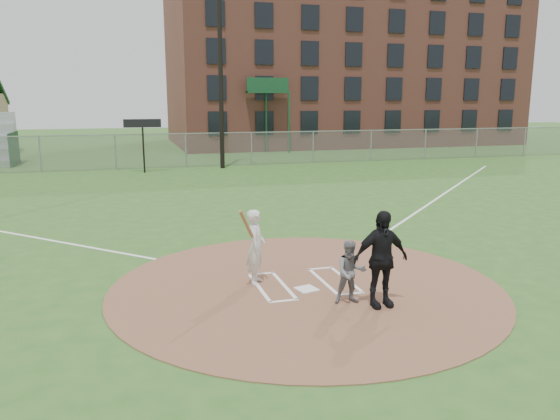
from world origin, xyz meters
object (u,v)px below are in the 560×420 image
object	(u,v)px
home_plate	(307,289)
umpire	(381,259)
catcher	(351,272)
batter_at_plate	(256,247)

from	to	relation	value
home_plate	umpire	xyz separation A→B (m)	(1.07, -1.25, 0.93)
home_plate	catcher	distance (m)	1.27
batter_at_plate	catcher	bearing A→B (deg)	-47.90
home_plate	catcher	size ratio (longest dim) A/B	0.33
catcher	batter_at_plate	world-z (taller)	batter_at_plate
home_plate	umpire	bearing A→B (deg)	-49.56
home_plate	catcher	bearing A→B (deg)	-58.38
umpire	catcher	bearing A→B (deg)	146.85
umpire	batter_at_plate	size ratio (longest dim) A/B	1.07
umpire	batter_at_plate	world-z (taller)	umpire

